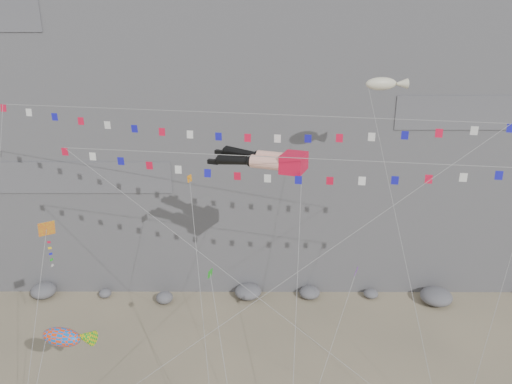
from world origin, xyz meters
TOP-DOWN VIEW (x-y plane):
  - cliff at (0.00, 32.00)m, footprint 80.00×28.00m
  - talus_boulders at (0.00, 17.00)m, footprint 60.00×3.00m
  - legs_kite at (1.56, 7.38)m, footprint 7.04×17.19m
  - flag_banner_upper at (-0.81, 7.94)m, footprint 34.38×15.63m
  - flag_banner_lower at (2.57, 5.34)m, footprint 29.93×9.06m
  - harlequin_kite at (-11.49, 1.24)m, footprint 3.16×5.40m
  - fish_windsock at (-10.76, -0.55)m, footprint 4.23×5.33m
  - blimp_windsock at (9.80, 10.88)m, footprint 4.70×14.52m
  - small_kite_a at (-4.09, 9.36)m, footprint 3.78×16.20m
  - small_kite_b at (7.38, 3.76)m, footprint 5.77×9.03m
  - small_kite_c at (-2.03, 2.08)m, footprint 3.32×9.98m

SIDE VIEW (x-z plane):
  - talus_boulders at x=0.00m, z-range 0.00..1.20m
  - fish_windsock at x=-10.76m, z-range 3.38..12.75m
  - small_kite_b at x=7.38m, z-range 2.87..16.93m
  - small_kite_c at x=-2.03m, z-range 3.41..17.92m
  - harlequin_kite at x=-11.49m, z-range 6.58..21.95m
  - small_kite_a at x=-4.09m, z-range 3.59..25.16m
  - legs_kite at x=1.56m, z-range 5.74..27.71m
  - flag_banner_lower at x=2.57m, z-range 6.68..28.29m
  - flag_banner_upper at x=-0.81m, z-range 6.22..33.50m
  - blimp_windsock at x=9.80m, z-range 8.60..34.13m
  - cliff at x=0.00m, z-range 0.00..50.00m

